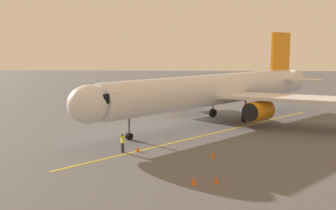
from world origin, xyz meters
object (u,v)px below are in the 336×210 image
at_px(airplane, 216,90).
at_px(safety_cone_nose_right, 216,180).
at_px(safety_cone_nose_left, 138,149).
at_px(safety_cone_wing_port, 213,154).
at_px(safety_cone_wing_starboard, 194,181).
at_px(ground_crew_marshaller, 123,143).

relative_size(airplane, safety_cone_nose_right, 60.70).
height_order(safety_cone_nose_left, safety_cone_nose_right, same).
distance_m(safety_cone_wing_port, safety_cone_wing_starboard, 7.01).
height_order(safety_cone_nose_left, safety_cone_wing_starboard, same).
height_order(safety_cone_nose_right, safety_cone_wing_port, same).
bearing_deg(safety_cone_wing_starboard, ground_crew_marshaller, -52.45).
xyz_separation_m(safety_cone_nose_left, safety_cone_wing_starboard, (-4.93, 8.39, 0.00)).
bearing_deg(safety_cone_nose_right, airplane, -93.70).
bearing_deg(airplane, safety_cone_nose_left, 61.62).
bearing_deg(safety_cone_nose_left, ground_crew_marshaller, 13.56).
xyz_separation_m(ground_crew_marshaller, safety_cone_wing_port, (-7.92, 1.29, -0.61)).
xyz_separation_m(safety_cone_wing_port, safety_cone_wing_starboard, (1.71, 6.79, 0.00)).
height_order(safety_cone_wing_port, safety_cone_wing_starboard, same).
relative_size(ground_crew_marshaller, safety_cone_wing_starboard, 3.11).
distance_m(airplane, safety_cone_nose_right, 23.19).
bearing_deg(airplane, safety_cone_nose_right, 86.30).
xyz_separation_m(airplane, safety_cone_wing_starboard, (3.01, 23.09, -3.73)).
bearing_deg(safety_cone_nose_right, safety_cone_wing_port, -91.52).
relative_size(safety_cone_nose_right, safety_cone_wing_port, 1.00).
distance_m(airplane, safety_cone_nose_left, 17.12).
height_order(safety_cone_nose_right, safety_cone_wing_starboard, same).
xyz_separation_m(ground_crew_marshaller, safety_cone_wing_starboard, (-6.21, 8.08, -0.61)).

